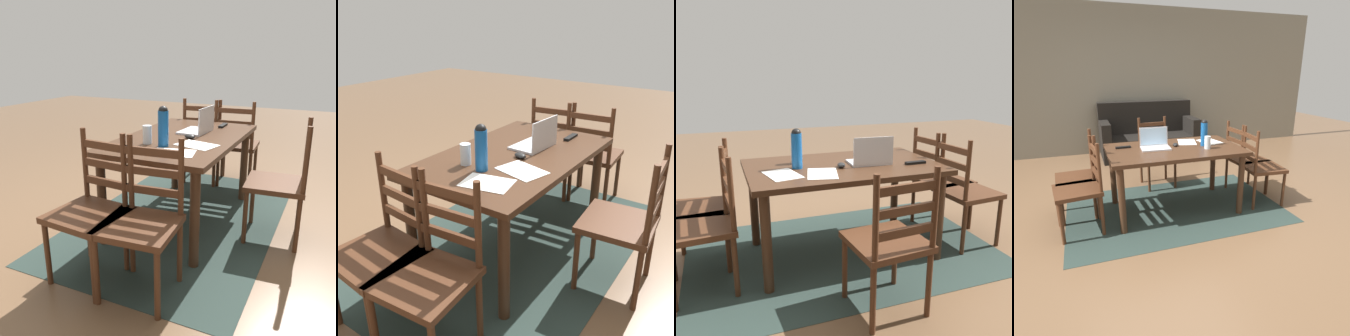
{
  "view_description": "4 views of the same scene",
  "coord_description": "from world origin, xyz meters",
  "views": [
    {
      "loc": [
        2.76,
        1.16,
        1.43
      ],
      "look_at": [
        0.1,
        -0.09,
        0.49
      ],
      "focal_mm": 39.19,
      "sensor_mm": 36.0,
      "label": 1
    },
    {
      "loc": [
        2.12,
        1.38,
        1.69
      ],
      "look_at": [
        -0.06,
        -0.11,
        0.6
      ],
      "focal_mm": 41.02,
      "sensor_mm": 36.0,
      "label": 2
    },
    {
      "loc": [
        0.92,
        2.57,
        1.44
      ],
      "look_at": [
        -0.04,
        -0.08,
        0.7
      ],
      "focal_mm": 38.35,
      "sensor_mm": 36.0,
      "label": 3
    },
    {
      "loc": [
        -0.97,
        -3.06,
        1.6
      ],
      "look_at": [
        0.09,
        0.0,
        0.5
      ],
      "focal_mm": 31.39,
      "sensor_mm": 36.0,
      "label": 4
    }
  ],
  "objects": [
    {
      "name": "dining_table",
      "position": [
        0.0,
        0.0,
        0.65
      ],
      "size": [
        1.49,
        0.9,
        0.75
      ],
      "color": "#422819",
      "rests_on": "ground"
    },
    {
      "name": "chair_far_head",
      "position": [
        -0.0,
        0.82,
        0.46
      ],
      "size": [
        0.47,
        0.47,
        0.95
      ],
      "color": "#4C2B19",
      "rests_on": "ground"
    },
    {
      "name": "chair_right_near",
      "position": [
        1.03,
        -0.18,
        0.46
      ],
      "size": [
        0.48,
        0.48,
        0.95
      ],
      "color": "#4C2B19",
      "rests_on": "ground"
    },
    {
      "name": "paper_stack_left",
      "position": [
        0.23,
        0.21,
        0.75
      ],
      "size": [
        0.28,
        0.34,
        0.0
      ],
      "primitive_type": "cube",
      "rotation": [
        0.0,
        0.0,
        -0.25
      ],
      "color": "white",
      "rests_on": "dining_table"
    },
    {
      "name": "chair_left_far",
      "position": [
        -1.03,
        0.18,
        0.46
      ],
      "size": [
        0.47,
        0.47,
        0.95
      ],
      "color": "#4C2B19",
      "rests_on": "ground"
    },
    {
      "name": "area_rug",
      "position": [
        0.0,
        0.0,
        0.0
      ],
      "size": [
        2.48,
        1.61,
        0.01
      ],
      "primitive_type": "cube",
      "color": "#283833",
      "rests_on": "ground"
    },
    {
      "name": "chair_left_near",
      "position": [
        -1.03,
        -0.18,
        0.46
      ],
      "size": [
        0.49,
        0.49,
        0.95
      ],
      "color": "#4C2B19",
      "rests_on": "ground"
    },
    {
      "name": "paper_stack_right",
      "position": [
        0.5,
        0.14,
        0.75
      ],
      "size": [
        0.27,
        0.33,
        0.0
      ],
      "primitive_type": "cube",
      "rotation": [
        0.0,
        0.0,
        0.2
      ],
      "color": "white",
      "rests_on": "dining_table"
    },
    {
      "name": "chair_right_far",
      "position": [
        1.03,
        0.18,
        0.46
      ],
      "size": [
        0.48,
        0.48,
        0.95
      ],
      "color": "#4C2B19",
      "rests_on": "ground"
    },
    {
      "name": "water_bottle",
      "position": [
        0.36,
        -0.01,
        0.9
      ],
      "size": [
        0.08,
        0.08,
        0.3
      ],
      "color": "#145199",
      "rests_on": "dining_table"
    },
    {
      "name": "tv_remote",
      "position": [
        -0.55,
        0.18,
        0.76
      ],
      "size": [
        0.17,
        0.05,
        0.02
      ],
      "primitive_type": "cube",
      "rotation": [
        0.0,
        0.0,
        1.58
      ],
      "color": "black",
      "rests_on": "dining_table"
    },
    {
      "name": "drinking_glass",
      "position": [
        0.34,
        -0.15,
        0.82
      ],
      "size": [
        0.07,
        0.07,
        0.14
      ],
      "primitive_type": "cylinder",
      "color": "silver",
      "rests_on": "dining_table"
    },
    {
      "name": "ground_plane",
      "position": [
        0.0,
        0.0,
        0.0
      ],
      "size": [
        14.0,
        14.0,
        0.0
      ],
      "primitive_type": "plane",
      "color": "brown"
    },
    {
      "name": "laptop",
      "position": [
        -0.21,
        0.07,
        0.81
      ],
      "size": [
        0.33,
        0.24,
        0.23
      ],
      "color": "silver",
      "rests_on": "dining_table"
    },
    {
      "name": "computer_mouse",
      "position": [
        0.04,
        0.08,
        0.76
      ],
      "size": [
        0.09,
        0.11,
        0.03
      ],
      "primitive_type": "ellipsoid",
      "rotation": [
        0.0,
        0.0,
        -0.29
      ],
      "color": "black",
      "rests_on": "dining_table"
    }
  ]
}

